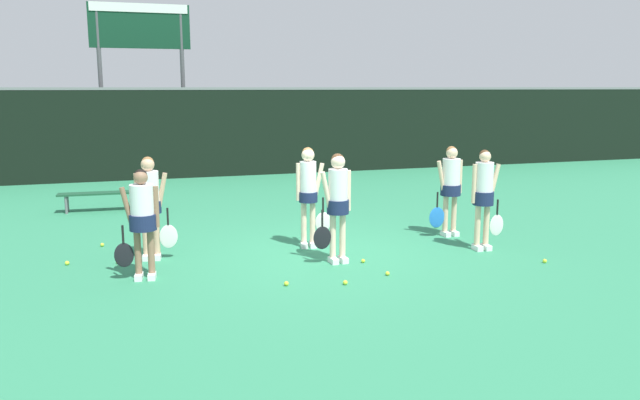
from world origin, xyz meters
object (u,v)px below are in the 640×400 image
object	(u,v)px
scoreboard	(141,43)
tennis_ball_6	(118,262)
player_0	(142,215)
tennis_ball_3	(436,226)
tennis_ball_7	(67,263)
player_3	(150,199)
player_4	(308,188)
player_2	(484,192)
tennis_ball_9	(363,261)
player_1	(337,198)
tennis_ball_4	(387,273)
player_5	(450,183)
tennis_ball_5	(102,245)
tennis_ball_1	(286,284)
tennis_ball_8	(545,261)
tennis_ball_0	(345,282)
tennis_ball_2	(159,239)
bench_courtside	(107,194)

from	to	relation	value
scoreboard	tennis_ball_6	bearing A→B (deg)	-94.60
player_0	tennis_ball_3	bearing A→B (deg)	24.68
player_0	tennis_ball_7	world-z (taller)	player_0
player_3	scoreboard	bearing A→B (deg)	96.14
player_4	player_0	bearing A→B (deg)	-151.04
player_4	player_2	bearing A→B (deg)	-12.51
player_0	tennis_ball_9	world-z (taller)	player_0
scoreboard	tennis_ball_3	xyz separation A→B (m)	(5.27, -10.58, -4.20)
player_1	tennis_ball_4	world-z (taller)	player_1
player_5	tennis_ball_5	world-z (taller)	player_5
scoreboard	tennis_ball_1	size ratio (longest dim) A/B	78.46
scoreboard	tennis_ball_8	distance (m)	15.18
scoreboard	player_4	world-z (taller)	scoreboard
tennis_ball_0	tennis_ball_6	size ratio (longest dim) A/B	0.96
player_2	scoreboard	bearing A→B (deg)	116.01
tennis_ball_3	tennis_ball_5	bearing A→B (deg)	175.73
tennis_ball_7	player_3	bearing A→B (deg)	-1.67
player_0	tennis_ball_6	distance (m)	1.40
scoreboard	tennis_ball_1	distance (m)	14.01
tennis_ball_5	tennis_ball_8	distance (m)	7.67
tennis_ball_7	tennis_ball_8	size ratio (longest dim) A/B	1.04
scoreboard	player_3	distance (m)	11.68
player_1	player_2	xyz separation A→B (m)	(2.70, 0.00, -0.03)
tennis_ball_0	tennis_ball_1	world-z (taller)	tennis_ball_1
scoreboard	tennis_ball_5	bearing A→B (deg)	-96.71
scoreboard	tennis_ball_6	distance (m)	12.14
player_4	tennis_ball_1	xyz separation A→B (m)	(-0.95, -2.04, -1.03)
player_2	tennis_ball_3	world-z (taller)	player_2
tennis_ball_5	tennis_ball_1	bearing A→B (deg)	-50.85
tennis_ball_2	tennis_ball_8	size ratio (longest dim) A/B	0.95
tennis_ball_4	tennis_ball_7	size ratio (longest dim) A/B	0.93
tennis_ball_2	scoreboard	bearing A→B (deg)	88.97
scoreboard	bench_courtside	bearing A→B (deg)	-99.73
player_0	player_3	xyz separation A→B (m)	(0.16, 1.09, 0.04)
tennis_ball_6	player_5	bearing A→B (deg)	1.16
tennis_ball_5	tennis_ball_9	xyz separation A→B (m)	(4.10, -2.40, -0.00)
tennis_ball_3	tennis_ball_4	xyz separation A→B (m)	(-2.26, -2.69, -0.00)
bench_courtside	tennis_ball_8	bearing A→B (deg)	-41.63
tennis_ball_6	tennis_ball_9	size ratio (longest dim) A/B	1.11
scoreboard	player_2	distance (m)	13.77
bench_courtside	tennis_ball_5	bearing A→B (deg)	-87.93
tennis_ball_0	tennis_ball_5	bearing A→B (deg)	135.20
scoreboard	tennis_ball_2	distance (m)	10.83
player_0	tennis_ball_3	xyz separation A→B (m)	(5.79, 1.73, -0.94)
tennis_ball_3	scoreboard	bearing A→B (deg)	116.48
tennis_ball_1	tennis_ball_7	xyz separation A→B (m)	(-3.11, 2.10, 0.00)
player_5	tennis_ball_3	world-z (taller)	player_5
player_3	tennis_ball_4	distance (m)	4.06
tennis_ball_4	tennis_ball_6	distance (m)	4.36
player_2	tennis_ball_6	bearing A→B (deg)	173.92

